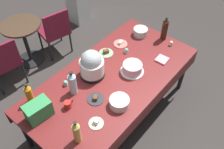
% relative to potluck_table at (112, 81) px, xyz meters
% --- Properties ---
extents(ground, '(9.00, 9.00, 0.00)m').
position_rel_potluck_table_xyz_m(ground, '(0.00, 0.00, -0.69)').
color(ground, '#383330').
extents(potluck_table, '(2.20, 1.10, 0.75)m').
position_rel_potluck_table_xyz_m(potluck_table, '(0.00, 0.00, 0.00)').
color(potluck_table, maroon).
rests_on(potluck_table, ground).
extents(frosted_layer_cake, '(0.28, 0.28, 0.12)m').
position_rel_potluck_table_xyz_m(frosted_layer_cake, '(0.23, -0.12, 0.12)').
color(frosted_layer_cake, silver).
rests_on(frosted_layer_cake, potluck_table).
extents(slow_cooker, '(0.30, 0.30, 0.36)m').
position_rel_potluck_table_xyz_m(slow_cooker, '(-0.12, 0.20, 0.23)').
color(slow_cooker, black).
rests_on(slow_cooker, potluck_table).
extents(glass_salad_bowl, '(0.20, 0.20, 0.10)m').
position_rel_potluck_table_xyz_m(glass_salad_bowl, '(0.87, 0.22, 0.11)').
color(glass_salad_bowl, '#B2C6BC').
rests_on(glass_salad_bowl, potluck_table).
extents(ceramic_snack_bowl, '(0.21, 0.21, 0.10)m').
position_rel_potluck_table_xyz_m(ceramic_snack_bowl, '(-0.26, -0.32, 0.11)').
color(ceramic_snack_bowl, silver).
rests_on(ceramic_snack_bowl, potluck_table).
extents(dessert_plate_cream, '(0.15, 0.15, 0.06)m').
position_rel_potluck_table_xyz_m(dessert_plate_cream, '(-0.58, -0.28, 0.08)').
color(dessert_plate_cream, beige).
rests_on(dessert_plate_cream, potluck_table).
extents(dessert_plate_coral, '(0.19, 0.19, 0.05)m').
position_rel_potluck_table_xyz_m(dessert_plate_coral, '(0.54, 0.30, 0.07)').
color(dessert_plate_coral, '#E07266').
rests_on(dessert_plate_coral, potluck_table).
extents(dessert_plate_sage, '(0.19, 0.19, 0.06)m').
position_rel_potluck_table_xyz_m(dessert_plate_sage, '(0.27, 0.33, 0.08)').
color(dessert_plate_sage, '#8CA87F').
rests_on(dessert_plate_sage, potluck_table).
extents(dessert_plate_charcoal, '(0.19, 0.19, 0.05)m').
position_rel_potluck_table_xyz_m(dessert_plate_charcoal, '(-0.36, -0.07, 0.07)').
color(dessert_plate_charcoal, '#2D2D33').
rests_on(dessert_plate_charcoal, potluck_table).
extents(cupcake_berry, '(0.05, 0.05, 0.07)m').
position_rel_potluck_table_xyz_m(cupcake_berry, '(-0.43, 0.33, 0.09)').
color(cupcake_berry, beige).
rests_on(cupcake_berry, potluck_table).
extents(cupcake_mint, '(0.05, 0.05, 0.07)m').
position_rel_potluck_table_xyz_m(cupcake_mint, '(0.45, 0.14, 0.09)').
color(cupcake_mint, beige).
rests_on(cupcake_mint, potluck_table).
extents(cupcake_rose, '(0.05, 0.05, 0.07)m').
position_rel_potluck_table_xyz_m(cupcake_rose, '(0.95, -0.22, 0.09)').
color(cupcake_rose, beige).
rests_on(cupcake_rose, potluck_table).
extents(soda_bottle_water, '(0.09, 0.09, 0.31)m').
position_rel_potluck_table_xyz_m(soda_bottle_water, '(-0.44, 0.19, 0.21)').
color(soda_bottle_water, silver).
rests_on(soda_bottle_water, potluck_table).
extents(soda_bottle_cola, '(0.08, 0.08, 0.34)m').
position_rel_potluck_table_xyz_m(soda_bottle_cola, '(1.00, -0.07, 0.22)').
color(soda_bottle_cola, '#33190F').
rests_on(soda_bottle_cola, potluck_table).
extents(soda_bottle_ginger_ale, '(0.07, 0.07, 0.31)m').
position_rel_potluck_table_xyz_m(soda_bottle_ginger_ale, '(-0.82, -0.27, 0.20)').
color(soda_bottle_ginger_ale, gold).
rests_on(soda_bottle_ginger_ale, potluck_table).
extents(soda_bottle_orange_juice, '(0.08, 0.08, 0.28)m').
position_rel_potluck_table_xyz_m(soda_bottle_orange_juice, '(-0.83, 0.44, 0.19)').
color(soda_bottle_orange_juice, orange).
rests_on(soda_bottle_orange_juice, potluck_table).
extents(coffee_mug_red, '(0.11, 0.07, 0.09)m').
position_rel_potluck_table_xyz_m(coffee_mug_red, '(-0.62, 0.08, 0.11)').
color(coffee_mug_red, '#B2231E').
rests_on(coffee_mug_red, potluck_table).
extents(coffee_mug_tan, '(0.13, 0.08, 0.10)m').
position_rel_potluck_table_xyz_m(coffee_mug_tan, '(0.01, 0.44, 0.11)').
color(coffee_mug_tan, tan).
rests_on(coffee_mug_tan, potluck_table).
extents(soda_carton, '(0.28, 0.19, 0.20)m').
position_rel_potluck_table_xyz_m(soda_carton, '(-0.89, 0.22, 0.16)').
color(soda_carton, '#338C4C').
rests_on(soda_carton, potluck_table).
extents(paper_napkin_stack, '(0.15, 0.15, 0.02)m').
position_rel_potluck_table_xyz_m(paper_napkin_stack, '(0.63, -0.29, 0.07)').
color(paper_napkin_stack, pink).
rests_on(paper_napkin_stack, potluck_table).
extents(maroon_chair_left, '(0.51, 0.51, 0.85)m').
position_rel_potluck_table_xyz_m(maroon_chair_left, '(-0.56, 1.53, -0.20)').
color(maroon_chair_left, maroon).
rests_on(maroon_chair_left, ground).
extents(maroon_chair_right, '(0.53, 0.53, 0.85)m').
position_rel_potluck_table_xyz_m(maroon_chair_right, '(0.38, 1.53, -0.20)').
color(maroon_chair_right, maroon).
rests_on(maroon_chair_right, ground).
extents(round_cafe_table, '(0.60, 0.60, 0.72)m').
position_rel_potluck_table_xyz_m(round_cafe_table, '(-0.05, 1.75, -0.19)').
color(round_cafe_table, '#473323').
rests_on(round_cafe_table, ground).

